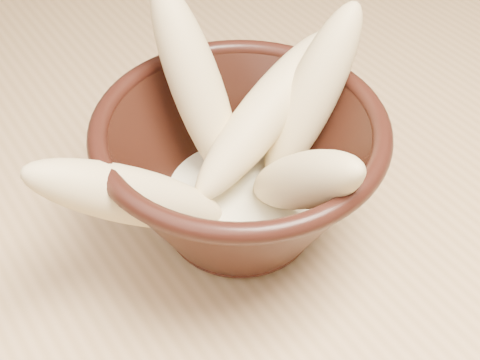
# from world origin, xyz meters

# --- Properties ---
(table) EXTENTS (1.20, 0.80, 0.75)m
(table) POSITION_xyz_m (0.00, 0.00, 0.67)
(table) COLOR tan
(table) RESTS_ON ground
(bowl) EXTENTS (0.22, 0.22, 0.12)m
(bowl) POSITION_xyz_m (0.07, -0.13, 0.82)
(bowl) COLOR black
(bowl) RESTS_ON table
(milk_puddle) EXTENTS (0.12, 0.12, 0.02)m
(milk_puddle) POSITION_xyz_m (0.07, -0.13, 0.79)
(milk_puddle) COLOR beige
(milk_puddle) RESTS_ON bowl
(banana_upright) EXTENTS (0.05, 0.13, 0.16)m
(banana_upright) POSITION_xyz_m (0.07, -0.07, 0.87)
(banana_upright) COLOR #DBC181
(banana_upright) RESTS_ON bowl
(banana_left) EXTENTS (0.16, 0.08, 0.12)m
(banana_left) POSITION_xyz_m (-0.02, -0.13, 0.84)
(banana_left) COLOR #DBC181
(banana_left) RESTS_ON bowl
(banana_right) EXTENTS (0.13, 0.06, 0.15)m
(banana_right) POSITION_xyz_m (0.14, -0.12, 0.86)
(banana_right) COLOR #DBC181
(banana_right) RESTS_ON bowl
(banana_across) EXTENTS (0.19, 0.10, 0.10)m
(banana_across) POSITION_xyz_m (0.11, -0.11, 0.85)
(banana_across) COLOR #DBC181
(banana_across) RESTS_ON bowl
(banana_front) EXTENTS (0.04, 0.13, 0.13)m
(banana_front) POSITION_xyz_m (0.09, -0.19, 0.85)
(banana_front) COLOR #DBC181
(banana_front) RESTS_ON bowl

